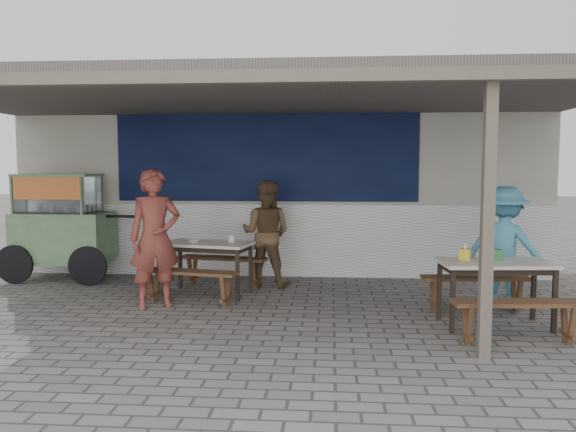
% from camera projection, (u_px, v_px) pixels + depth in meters
% --- Properties ---
extents(ground, '(60.00, 60.00, 0.00)m').
position_uv_depth(ground, '(254.00, 325.00, 6.46)').
color(ground, slate).
rests_on(ground, ground).
extents(back_wall, '(9.00, 1.28, 3.50)m').
position_uv_depth(back_wall, '(281.00, 173.00, 9.86)').
color(back_wall, beige).
rests_on(back_wall, ground).
extents(warung_roof, '(9.00, 4.21, 2.81)m').
position_uv_depth(warung_roof, '(263.00, 96.00, 7.11)').
color(warung_roof, '#584F4B').
rests_on(warung_roof, ground).
extents(table_left, '(1.34, 0.88, 0.75)m').
position_uv_depth(table_left, '(207.00, 248.00, 7.98)').
color(table_left, silver).
rests_on(table_left, ground).
extents(bench_left_street, '(1.37, 0.55, 0.45)m').
position_uv_depth(bench_left_street, '(189.00, 279.00, 7.44)').
color(bench_left_street, brown).
rests_on(bench_left_street, ground).
extents(bench_left_wall, '(1.37, 0.55, 0.45)m').
position_uv_depth(bench_left_wall, '(223.00, 264.00, 8.57)').
color(bench_left_wall, brown).
rests_on(bench_left_wall, ground).
extents(table_right, '(1.29, 0.74, 0.75)m').
position_uv_depth(table_right, '(496.00, 269.00, 6.37)').
color(table_right, silver).
rests_on(table_right, ground).
extents(bench_right_street, '(1.36, 0.39, 0.45)m').
position_uv_depth(bench_right_street, '(518.00, 312.00, 5.75)').
color(bench_right_street, brown).
rests_on(bench_right_street, ground).
extents(bench_right_wall, '(1.36, 0.39, 0.45)m').
position_uv_depth(bench_right_wall, '(475.00, 286.00, 7.04)').
color(bench_right_wall, brown).
rests_on(bench_right_wall, ground).
extents(vendor_cart, '(2.17, 0.88, 1.71)m').
position_uv_depth(vendor_cart, '(61.00, 222.00, 9.01)').
color(vendor_cart, '#7CA16B').
rests_on(vendor_cart, ground).
extents(patron_street_side, '(0.77, 0.66, 1.80)m').
position_uv_depth(patron_street_side, '(155.00, 238.00, 7.24)').
color(patron_street_side, brown).
rests_on(patron_street_side, ground).
extents(patron_wall_side, '(0.89, 0.75, 1.62)m').
position_uv_depth(patron_wall_side, '(266.00, 233.00, 8.56)').
color(patron_wall_side, brown).
rests_on(patron_wall_side, ground).
extents(patron_right_table, '(1.17, 1.01, 1.57)m').
position_uv_depth(patron_right_table, '(505.00, 247.00, 7.26)').
color(patron_right_table, '#4F9DBC').
rests_on(patron_right_table, ground).
extents(tissue_box, '(0.16, 0.16, 0.12)m').
position_uv_depth(tissue_box, '(465.00, 254.00, 6.49)').
color(tissue_box, gold).
rests_on(tissue_box, table_right).
extents(donation_box, '(0.21, 0.16, 0.13)m').
position_uv_depth(donation_box, '(493.00, 255.00, 6.42)').
color(donation_box, '#337439').
rests_on(donation_box, table_right).
extents(condiment_jar, '(0.09, 0.09, 0.10)m').
position_uv_depth(condiment_jar, '(232.00, 239.00, 7.99)').
color(condiment_jar, silver).
rests_on(condiment_jar, table_left).
extents(condiment_bowl, '(0.24, 0.24, 0.04)m').
position_uv_depth(condiment_bowl, '(194.00, 241.00, 7.98)').
color(condiment_bowl, silver).
rests_on(condiment_bowl, table_left).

